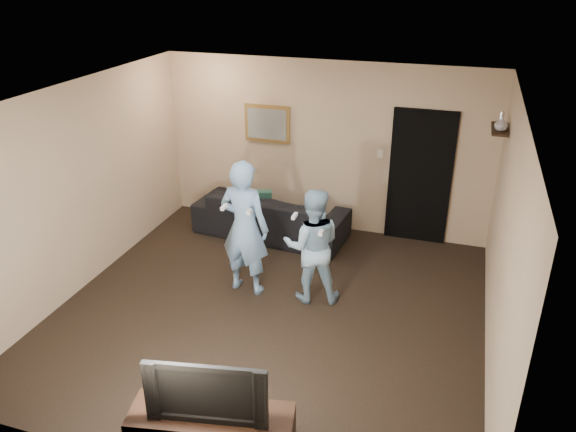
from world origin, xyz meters
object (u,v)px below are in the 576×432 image
(wii_player_right, at_px, (312,246))
(television, at_px, (209,386))
(wii_player_left, at_px, (245,228))
(sofa, at_px, (271,214))

(wii_player_right, bearing_deg, television, -92.63)
(television, relative_size, wii_player_left, 0.57)
(sofa, bearing_deg, wii_player_right, 130.50)
(sofa, relative_size, wii_player_right, 1.57)
(wii_player_left, bearing_deg, wii_player_right, 3.98)
(wii_player_left, height_order, wii_player_right, wii_player_left)
(wii_player_left, relative_size, wii_player_right, 1.20)
(sofa, xyz_separation_m, television, (0.95, -4.19, 0.44))
(sofa, distance_m, wii_player_right, 1.91)
(sofa, relative_size, wii_player_left, 1.32)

